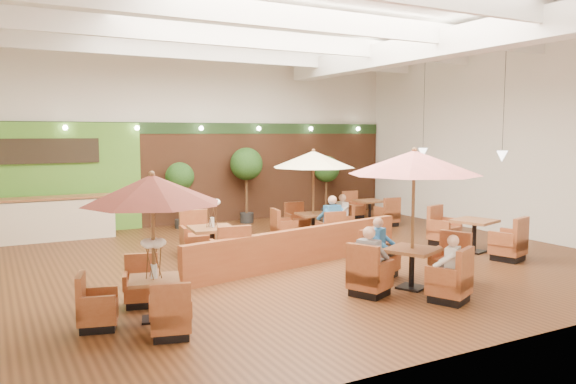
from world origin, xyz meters
TOP-DOWN VIEW (x-y plane):
  - room at (0.25, 1.22)m, footprint 14.04×14.00m
  - service_counter at (-4.40, 5.10)m, footprint 3.00×0.75m
  - booth_divider at (-0.02, -0.70)m, footprint 5.88×1.44m
  - table_0 at (-3.85, -2.76)m, footprint 2.25×2.37m
  - table_1 at (0.91, -3.25)m, footprint 2.77×2.77m
  - table_2 at (1.81, 1.85)m, footprint 2.46×2.46m
  - table_3 at (-1.67, 0.37)m, footprint 1.04×2.86m
  - table_4 at (4.40, -1.47)m, footprint 1.14×2.86m
  - table_5 at (4.98, 3.56)m, footprint 0.86×2.45m
  - topiary_0 at (-0.85, 5.30)m, footprint 0.87×0.87m
  - topiary_1 at (1.36, 5.30)m, footprint 1.05×1.05m
  - topiary_2 at (4.40, 5.30)m, footprint 0.91×0.91m
  - diner_0 at (0.91, -4.21)m, footprint 0.41×0.40m
  - diner_1 at (0.91, -2.28)m, footprint 0.43×0.41m
  - diner_2 at (-0.06, -3.25)m, footprint 0.43×0.45m
  - diner_3 at (1.81, 0.95)m, footprint 0.41×0.33m
  - diner_4 at (2.71, 1.85)m, footprint 0.32×0.38m

SIDE VIEW (x-z plane):
  - table_5 at x=4.98m, z-range -0.11..0.80m
  - table_4 at x=4.40m, z-range -0.12..0.90m
  - booth_divider at x=-0.02m, z-range 0.00..0.83m
  - table_3 at x=-1.67m, z-range -0.30..1.31m
  - service_counter at x=-4.40m, z-range -0.01..1.17m
  - diner_0 at x=0.91m, z-range 0.37..1.09m
  - diner_4 at x=2.71m, z-range 0.37..1.10m
  - diner_1 at x=0.91m, z-range 0.37..1.11m
  - diner_2 at x=-0.06m, z-range 0.36..1.16m
  - diner_3 at x=1.81m, z-range 0.35..1.19m
  - topiary_0 at x=-0.85m, z-range 0.49..2.51m
  - topiary_2 at x=4.40m, z-range 0.52..2.63m
  - table_0 at x=-3.85m, z-range 0.51..2.83m
  - table_2 at x=1.81m, z-range 0.46..2.93m
  - table_1 at x=0.91m, z-range 0.48..3.12m
  - topiary_1 at x=1.36m, z-range 0.60..3.03m
  - room at x=0.25m, z-range 0.87..6.39m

